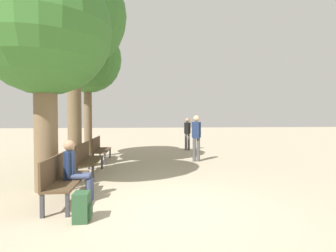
# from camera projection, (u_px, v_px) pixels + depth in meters

# --- Properties ---
(ground_plane) EXTENTS (80.00, 80.00, 0.00)m
(ground_plane) POSITION_uv_depth(u_px,v_px,m) (160.00, 208.00, 4.80)
(ground_plane) COLOR tan
(bench_row_0) EXTENTS (0.49, 1.77, 0.92)m
(bench_row_0) POSITION_uv_depth(u_px,v_px,m) (63.00, 175.00, 5.16)
(bench_row_0) COLOR #4C3823
(bench_row_0) RESTS_ON ground_plane
(bench_row_1) EXTENTS (0.49, 1.77, 0.92)m
(bench_row_1) POSITION_uv_depth(u_px,v_px,m) (87.00, 157.00, 7.59)
(bench_row_1) COLOR #4C3823
(bench_row_1) RESTS_ON ground_plane
(bench_row_2) EXTENTS (0.49, 1.77, 0.92)m
(bench_row_2) POSITION_uv_depth(u_px,v_px,m) (99.00, 148.00, 10.02)
(bench_row_2) COLOR #4C3823
(bench_row_2) RESTS_ON ground_plane
(tree_row_0) EXTENTS (2.98, 2.98, 5.16)m
(tree_row_0) POSITION_uv_depth(u_px,v_px,m) (45.00, 31.00, 5.85)
(tree_row_0) COLOR brown
(tree_row_0) RESTS_ON ground_plane
(tree_row_1) EXTENTS (3.41, 3.41, 6.70)m
(tree_row_1) POSITION_uv_depth(u_px,v_px,m) (73.00, 17.00, 8.47)
(tree_row_1) COLOR brown
(tree_row_1) RESTS_ON ground_plane
(tree_row_2) EXTENTS (2.77, 2.77, 5.47)m
(tree_row_2) POSITION_uv_depth(u_px,v_px,m) (87.00, 60.00, 10.77)
(tree_row_2) COLOR brown
(tree_row_2) RESTS_ON ground_plane
(person_seated) EXTENTS (0.56, 0.32, 1.22)m
(person_seated) POSITION_uv_depth(u_px,v_px,m) (75.00, 168.00, 5.19)
(person_seated) COLOR #384260
(person_seated) RESTS_ON ground_plane
(backpack) EXTENTS (0.28, 0.30, 0.47)m
(backpack) POSITION_uv_depth(u_px,v_px,m) (82.00, 207.00, 4.18)
(backpack) COLOR #284C2D
(backpack) RESTS_ON ground_plane
(pedestrian_near) EXTENTS (0.34, 0.30, 1.66)m
(pedestrian_near) POSITION_uv_depth(u_px,v_px,m) (187.00, 132.00, 13.45)
(pedestrian_near) COLOR #4C4C4C
(pedestrian_near) RESTS_ON ground_plane
(pedestrian_mid) EXTENTS (0.35, 0.29, 1.75)m
(pedestrian_mid) POSITION_uv_depth(u_px,v_px,m) (196.00, 135.00, 9.94)
(pedestrian_mid) COLOR #4C4C4C
(pedestrian_mid) RESTS_ON ground_plane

